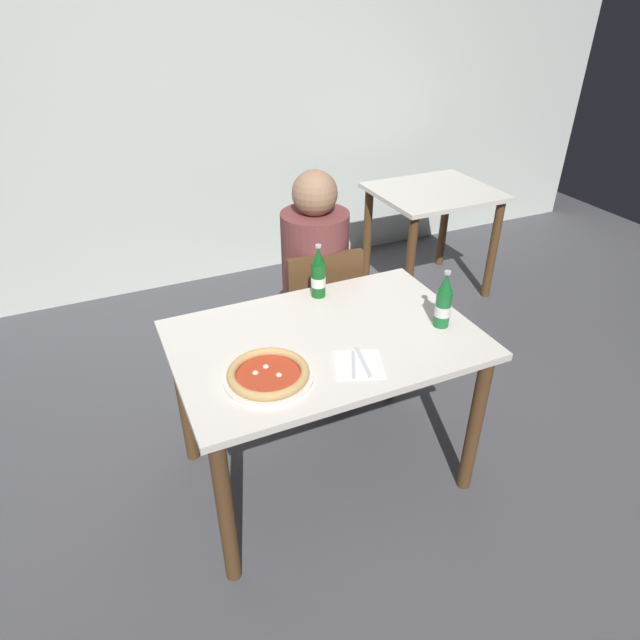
# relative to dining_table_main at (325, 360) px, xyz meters

# --- Properties ---
(ground_plane) EXTENTS (8.00, 8.00, 0.00)m
(ground_plane) POSITION_rel_dining_table_main_xyz_m (0.00, 0.00, -0.64)
(ground_plane) COLOR #4C4C51
(back_wall_tiled) EXTENTS (7.00, 0.10, 2.60)m
(back_wall_tiled) POSITION_rel_dining_table_main_xyz_m (0.00, 2.20, 0.66)
(back_wall_tiled) COLOR silver
(back_wall_tiled) RESTS_ON ground_plane
(dining_table_main) EXTENTS (1.20, 0.80, 0.75)m
(dining_table_main) POSITION_rel_dining_table_main_xyz_m (0.00, 0.00, 0.00)
(dining_table_main) COLOR silver
(dining_table_main) RESTS_ON ground_plane
(chair_behind_table) EXTENTS (0.43, 0.43, 0.85)m
(chair_behind_table) POSITION_rel_dining_table_main_xyz_m (0.24, 0.61, -0.15)
(chair_behind_table) COLOR brown
(chair_behind_table) RESTS_ON ground_plane
(diner_seated) EXTENTS (0.34, 0.34, 1.21)m
(diner_seated) POSITION_rel_dining_table_main_xyz_m (0.25, 0.66, -0.05)
(diner_seated) COLOR #2D3342
(diner_seated) RESTS_ON ground_plane
(dining_table_background) EXTENTS (0.80, 0.70, 0.75)m
(dining_table_background) POSITION_rel_dining_table_main_xyz_m (1.43, 1.33, -0.04)
(dining_table_background) COLOR silver
(dining_table_background) RESTS_ON ground_plane
(pizza_margherita_near) EXTENTS (0.32, 0.32, 0.04)m
(pizza_margherita_near) POSITION_rel_dining_table_main_xyz_m (-0.30, -0.16, 0.13)
(pizza_margherita_near) COLOR white
(pizza_margherita_near) RESTS_ON dining_table_main
(beer_bottle_left) EXTENTS (0.07, 0.07, 0.25)m
(beer_bottle_left) POSITION_rel_dining_table_main_xyz_m (0.47, -0.12, 0.22)
(beer_bottle_left) COLOR #196B2D
(beer_bottle_left) RESTS_ON dining_table_main
(beer_bottle_center) EXTENTS (0.07, 0.07, 0.25)m
(beer_bottle_center) POSITION_rel_dining_table_main_xyz_m (0.11, 0.32, 0.22)
(beer_bottle_center) COLOR #14591E
(beer_bottle_center) RESTS_ON dining_table_main
(napkin_with_cutlery) EXTENTS (0.23, 0.23, 0.01)m
(napkin_with_cutlery) POSITION_rel_dining_table_main_xyz_m (0.03, -0.22, 0.12)
(napkin_with_cutlery) COLOR white
(napkin_with_cutlery) RESTS_ON dining_table_main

